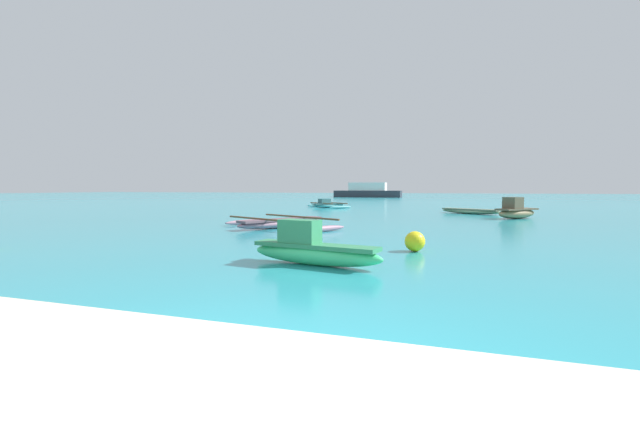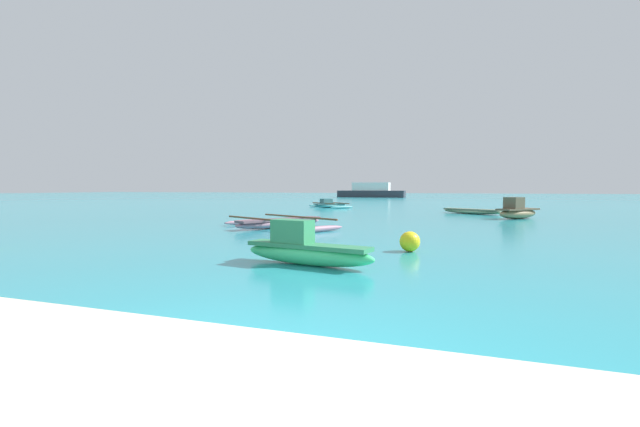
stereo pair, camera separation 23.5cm
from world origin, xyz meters
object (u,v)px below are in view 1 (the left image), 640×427
(moored_boat_2, at_px, (516,211))
(mooring_buoy_0, at_px, (415,241))
(moored_boat_0, at_px, (312,249))
(moored_boat_4, at_px, (328,205))
(distant_ferry, at_px, (368,191))
(moored_boat_1, at_px, (471,211))
(moored_boat_3, at_px, (282,223))

(moored_boat_2, relative_size, mooring_buoy_0, 5.14)
(moored_boat_0, distance_m, moored_boat_4, 23.72)
(distant_ferry, bearing_deg, moored_boat_1, -69.86)
(moored_boat_1, height_order, moored_boat_3, moored_boat_3)
(moored_boat_0, xyz_separation_m, moored_boat_4, (-6.94, 22.68, -0.08))
(moored_boat_0, relative_size, moored_boat_2, 1.16)
(moored_boat_1, xyz_separation_m, moored_boat_2, (2.00, -3.35, 0.20))
(moored_boat_3, bearing_deg, moored_boat_2, -20.31)
(moored_boat_1, height_order, distant_ferry, distant_ferry)
(moored_boat_2, bearing_deg, distant_ferry, 61.52)
(moored_boat_2, distance_m, moored_boat_3, 11.74)
(moored_boat_1, bearing_deg, moored_boat_2, -28.26)
(moored_boat_2, relative_size, distant_ferry, 0.23)
(moored_boat_2, height_order, moored_boat_3, moored_boat_2)
(moored_boat_1, relative_size, moored_boat_2, 1.44)
(moored_boat_0, height_order, distant_ferry, distant_ferry)
(mooring_buoy_0, bearing_deg, moored_boat_4, 112.94)
(moored_boat_0, distance_m, mooring_buoy_0, 2.89)
(moored_boat_0, distance_m, moored_boat_3, 7.68)
(moored_boat_0, bearing_deg, moored_boat_3, 128.77)
(moored_boat_1, bearing_deg, moored_boat_4, -174.18)
(moored_boat_4, bearing_deg, mooring_buoy_0, -114.04)
(moored_boat_1, distance_m, mooring_buoy_0, 15.71)
(moored_boat_1, distance_m, distant_ferry, 43.27)
(moored_boat_1, height_order, mooring_buoy_0, mooring_buoy_0)
(moored_boat_2, distance_m, moored_boat_4, 14.43)
(mooring_buoy_0, relative_size, distant_ferry, 0.04)
(mooring_buoy_0, distance_m, distant_ferry, 57.87)
(moored_boat_2, xyz_separation_m, moored_boat_3, (-8.69, -7.90, -0.18))
(moored_boat_2, relative_size, moored_boat_3, 0.49)
(distant_ferry, bearing_deg, mooring_buoy_0, -76.50)
(distant_ferry, bearing_deg, moored_boat_0, -78.58)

